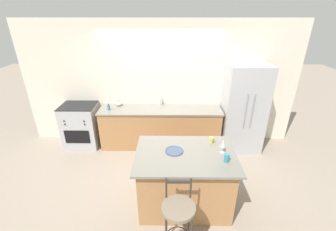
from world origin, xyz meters
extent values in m
plane|color=gray|center=(0.00, 0.00, 0.00)|extent=(18.00, 18.00, 0.00)
cube|color=beige|center=(0.00, 0.67, 1.35)|extent=(6.00, 0.07, 2.70)
cube|color=#A87547|center=(0.00, 0.36, 0.43)|extent=(2.61, 0.62, 0.86)
cube|color=gray|center=(0.00, 0.36, 0.88)|extent=(2.64, 0.65, 0.03)
cube|color=black|center=(0.00, 0.36, 0.89)|extent=(0.56, 0.34, 0.01)
cylinder|color=#ADAFB5|center=(0.00, 0.57, 1.01)|extent=(0.02, 0.02, 0.22)
cylinder|color=#ADAFB5|center=(0.00, 0.51, 1.11)|extent=(0.02, 0.12, 0.02)
cube|color=#A87547|center=(0.44, -1.39, 0.45)|extent=(1.34, 0.90, 0.91)
cube|color=gray|center=(0.44, -1.39, 0.92)|extent=(1.46, 1.02, 0.03)
cube|color=#ADAFB5|center=(1.77, 0.30, 0.94)|extent=(0.84, 0.71, 1.88)
cylinder|color=#939399|center=(1.70, -0.07, 1.03)|extent=(0.02, 0.02, 0.72)
cylinder|color=#939399|center=(1.83, -0.07, 1.03)|extent=(0.02, 0.02, 0.72)
cube|color=#ADAFB5|center=(-1.78, 0.35, 0.48)|extent=(0.74, 0.60, 0.96)
cube|color=black|center=(-1.78, 0.04, 0.36)|extent=(0.53, 0.01, 0.31)
cube|color=black|center=(-1.78, 0.35, 0.96)|extent=(0.74, 0.60, 0.02)
cylinder|color=black|center=(-1.99, 0.04, 0.75)|extent=(0.03, 0.02, 0.03)
cylinder|color=black|center=(-1.57, 0.04, 0.75)|extent=(0.03, 0.02, 0.03)
cylinder|color=black|center=(-1.99, 0.04, 0.67)|extent=(0.03, 0.02, 0.03)
cylinder|color=black|center=(-1.57, 0.04, 0.67)|extent=(0.03, 0.02, 0.03)
cylinder|color=#332D28|center=(0.17, -2.04, 0.35)|extent=(0.02, 0.02, 0.70)
cylinder|color=#332D28|center=(0.46, -2.04, 0.35)|extent=(0.02, 0.02, 0.70)
cylinder|color=#7F705B|center=(0.32, -2.19, 0.73)|extent=(0.41, 0.41, 0.04)
cylinder|color=#332D28|center=(0.17, -2.04, 0.90)|extent=(0.02, 0.02, 0.30)
cylinder|color=#332D28|center=(0.46, -2.04, 0.90)|extent=(0.02, 0.02, 0.30)
cube|color=#332D28|center=(0.32, -2.04, 0.99)|extent=(0.29, 0.02, 0.04)
cylinder|color=#425170|center=(0.28, -1.33, 0.95)|extent=(0.27, 0.27, 0.01)
torus|color=#425170|center=(0.28, -1.33, 0.95)|extent=(0.26, 0.26, 0.01)
cylinder|color=white|center=(0.98, -1.36, 0.94)|extent=(0.06, 0.06, 0.00)
cylinder|color=white|center=(0.98, -1.36, 0.99)|extent=(0.01, 0.01, 0.10)
cone|color=white|center=(0.98, -1.36, 1.10)|extent=(0.07, 0.07, 0.11)
cylinder|color=#C1B251|center=(0.86, -1.08, 0.99)|extent=(0.08, 0.08, 0.09)
torus|color=#C1B251|center=(0.90, -1.08, 0.99)|extent=(0.06, 0.01, 0.06)
cylinder|color=teal|center=(0.99, -1.57, 1.00)|extent=(0.07, 0.07, 0.12)
ellipsoid|color=beige|center=(-0.93, 0.52, 0.95)|extent=(0.14, 0.14, 0.11)
cylinder|color=brown|center=(-0.93, 0.52, 1.02)|extent=(0.02, 0.02, 0.02)
cylinder|color=teal|center=(-1.09, 0.28, 0.95)|extent=(0.06, 0.06, 0.11)
cylinder|color=black|center=(-1.09, 0.28, 1.02)|extent=(0.02, 0.02, 0.03)
camera|label=1|loc=(0.21, -4.11, 2.82)|focal=24.00mm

